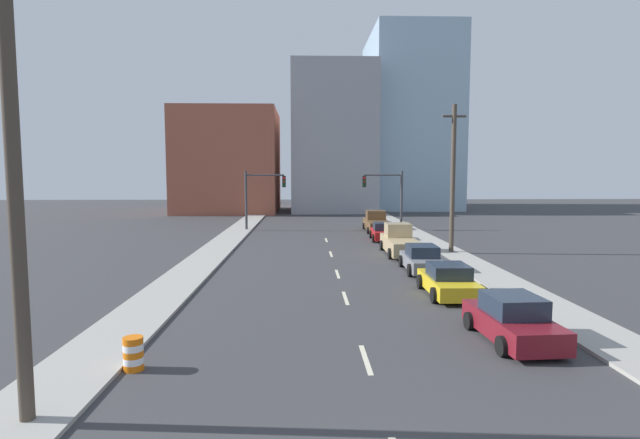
% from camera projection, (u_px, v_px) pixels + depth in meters
% --- Properties ---
extents(sidewalk_left, '(2.47, 94.89, 0.12)m').
position_uv_depth(sidewalk_left, '(246.00, 224.00, 54.25)').
color(sidewalk_left, '#9E9B93').
rests_on(sidewalk_left, ground).
extents(sidewalk_right, '(2.47, 94.89, 0.12)m').
position_uv_depth(sidewalk_right, '(395.00, 223.00, 54.76)').
color(sidewalk_right, '#9E9B93').
rests_on(sidewalk_right, ground).
extents(lane_stripe_at_8m, '(0.16, 2.40, 0.01)m').
position_uv_depth(lane_stripe_at_8m, '(366.00, 359.00, 14.87)').
color(lane_stripe_at_8m, beige).
rests_on(lane_stripe_at_8m, ground).
extents(lane_stripe_at_15m, '(0.16, 2.40, 0.01)m').
position_uv_depth(lane_stripe_at_15m, '(345.00, 298.00, 22.19)').
color(lane_stripe_at_15m, beige).
rests_on(lane_stripe_at_15m, ground).
extents(lane_stripe_at_20m, '(0.16, 2.40, 0.01)m').
position_uv_depth(lane_stripe_at_20m, '(337.00, 274.00, 27.51)').
color(lane_stripe_at_20m, beige).
rests_on(lane_stripe_at_20m, ground).
extents(lane_stripe_at_27m, '(0.16, 2.40, 0.01)m').
position_uv_depth(lane_stripe_at_27m, '(331.00, 254.00, 34.32)').
color(lane_stripe_at_27m, beige).
rests_on(lane_stripe_at_27m, ground).
extents(lane_stripe_at_34m, '(0.16, 2.40, 0.01)m').
position_uv_depth(lane_stripe_at_34m, '(326.00, 240.00, 41.55)').
color(lane_stripe_at_34m, beige).
rests_on(lane_stripe_at_34m, ground).
extents(building_brick_left, '(14.00, 16.00, 14.52)m').
position_uv_depth(building_brick_left, '(229.00, 162.00, 72.56)').
color(building_brick_left, '#9E513D').
rests_on(building_brick_left, ground).
extents(building_office_center, '(12.00, 20.00, 21.03)m').
position_uv_depth(building_office_center, '(332.00, 141.00, 76.71)').
color(building_office_center, '#99999E').
rests_on(building_office_center, ground).
extents(building_glass_right, '(13.00, 20.00, 27.44)m').
position_uv_depth(building_glass_right, '(409.00, 123.00, 80.80)').
color(building_glass_right, '#99B7CC').
rests_on(building_glass_right, ground).
extents(traffic_signal_left, '(3.98, 0.35, 5.79)m').
position_uv_depth(traffic_signal_left, '(258.00, 192.00, 48.31)').
color(traffic_signal_left, '#38383D').
rests_on(traffic_signal_left, ground).
extents(traffic_signal_right, '(3.98, 0.35, 5.79)m').
position_uv_depth(traffic_signal_right, '(390.00, 192.00, 48.72)').
color(traffic_signal_right, '#38383D').
rests_on(traffic_signal_right, ground).
extents(utility_pole_left_near, '(1.60, 0.32, 10.57)m').
position_uv_depth(utility_pole_left_near, '(14.00, 179.00, 10.52)').
color(utility_pole_left_near, '#473D33').
rests_on(utility_pole_left_near, ground).
extents(utility_pole_right_mid, '(1.60, 0.32, 10.20)m').
position_uv_depth(utility_pole_right_mid, '(453.00, 178.00, 34.20)').
color(utility_pole_right_mid, '#473D33').
rests_on(utility_pole_right_mid, ground).
extents(traffic_barrel, '(0.56, 0.56, 0.95)m').
position_uv_depth(traffic_barrel, '(133.00, 354.00, 14.02)').
color(traffic_barrel, orange).
rests_on(traffic_barrel, ground).
extents(sedan_maroon, '(2.28, 4.32, 1.55)m').
position_uv_depth(sedan_maroon, '(513.00, 320.00, 16.44)').
color(sedan_maroon, maroon).
rests_on(sedan_maroon, ground).
extents(sedan_yellow, '(2.22, 4.39, 1.43)m').
position_uv_depth(sedan_yellow, '(448.00, 281.00, 22.64)').
color(sedan_yellow, gold).
rests_on(sedan_yellow, ground).
extents(sedan_gray, '(2.19, 4.59, 1.50)m').
position_uv_depth(sedan_gray, '(422.00, 259.00, 28.18)').
color(sedan_gray, slate).
rests_on(sedan_gray, ground).
extents(pickup_truck_tan, '(2.25, 6.12, 2.05)m').
position_uv_depth(pickup_truck_tan, '(400.00, 242.00, 34.33)').
color(pickup_truck_tan, tan).
rests_on(pickup_truck_tan, ground).
extents(sedan_red, '(2.22, 4.49, 1.47)m').
position_uv_depth(sedan_red, '(383.00, 232.00, 41.45)').
color(sedan_red, red).
rests_on(sedan_red, ground).
extents(pickup_truck_brown, '(2.38, 6.41, 1.94)m').
position_uv_depth(pickup_truck_brown, '(377.00, 223.00, 48.04)').
color(pickup_truck_brown, brown).
rests_on(pickup_truck_brown, ground).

